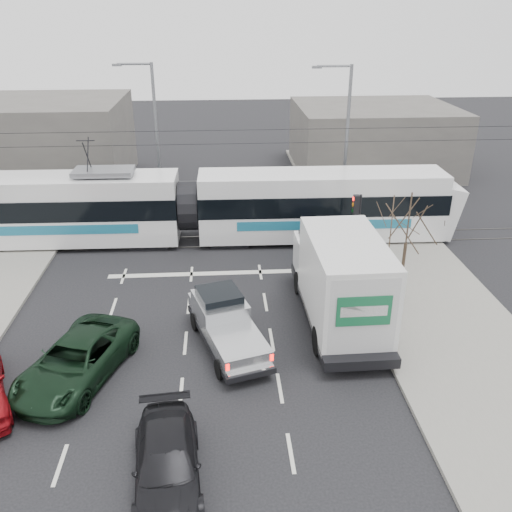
{
  "coord_description": "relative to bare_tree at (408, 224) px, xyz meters",
  "views": [
    {
      "loc": [
        -0.16,
        -17.97,
        12.05
      ],
      "look_at": [
        1.36,
        4.03,
        1.8
      ],
      "focal_mm": 38.0,
      "sensor_mm": 36.0,
      "label": 1
    }
  ],
  "objects": [
    {
      "name": "bare_tree",
      "position": [
        0.0,
        0.0,
        0.0
      ],
      "size": [
        2.4,
        2.4,
        5.0
      ],
      "color": "#47382B",
      "rests_on": "ground"
    },
    {
      "name": "rails",
      "position": [
        -7.6,
        7.5,
        -3.78
      ],
      "size": [
        60.0,
        1.6,
        0.03
      ],
      "primitive_type": "cube",
      "color": "#33302D",
      "rests_on": "ground"
    },
    {
      "name": "navy_pickup",
      "position": [
        -2.26,
        4.78,
        -2.87
      ],
      "size": [
        2.45,
        4.67,
        1.87
      ],
      "rotation": [
        0.0,
        0.0,
        -0.19
      ],
      "color": "black",
      "rests_on": "ground"
    },
    {
      "name": "ground",
      "position": [
        -7.6,
        -2.5,
        -3.79
      ],
      "size": [
        120.0,
        120.0,
        0.0
      ],
      "primitive_type": "plane",
      "color": "black",
      "rests_on": "ground"
    },
    {
      "name": "building_right",
      "position": [
        4.4,
        21.5,
        -1.29
      ],
      "size": [
        12.0,
        10.0,
        5.0
      ],
      "primitive_type": "cube",
      "color": "#625D58",
      "rests_on": "ground"
    },
    {
      "name": "dark_car",
      "position": [
        -9.43,
        -9.28,
        -3.14
      ],
      "size": [
        2.25,
        4.66,
        1.31
      ],
      "primitive_type": "imported",
      "rotation": [
        0.0,
        0.0,
        0.09
      ],
      "color": "black",
      "rests_on": "ground"
    },
    {
      "name": "traffic_signal",
      "position": [
        -1.13,
        4.0,
        -1.05
      ],
      "size": [
        0.44,
        0.44,
        3.6
      ],
      "color": "black",
      "rests_on": "ground"
    },
    {
      "name": "tram",
      "position": [
        -9.56,
        7.66,
        -1.76
      ],
      "size": [
        28.08,
        3.33,
        5.72
      ],
      "rotation": [
        0.0,
        0.0,
        -0.02
      ],
      "color": "white",
      "rests_on": "ground"
    },
    {
      "name": "street_lamp_near",
      "position": [
        -0.29,
        11.5,
        1.32
      ],
      "size": [
        2.38,
        0.25,
        9.0
      ],
      "color": "slate",
      "rests_on": "ground"
    },
    {
      "name": "sidewalk_right",
      "position": [
        1.4,
        -2.5,
        -3.72
      ],
      "size": [
        6.0,
        60.0,
        0.15
      ],
      "primitive_type": "cube",
      "color": "gray",
      "rests_on": "ground"
    },
    {
      "name": "green_car",
      "position": [
        -12.96,
        -4.44,
        -3.04
      ],
      "size": [
        4.16,
        5.97,
        1.51
      ],
      "primitive_type": "imported",
      "rotation": [
        0.0,
        0.0,
        -0.33
      ],
      "color": "black",
      "rests_on": "ground"
    },
    {
      "name": "box_truck",
      "position": [
        -3.04,
        -1.42,
        -1.82
      ],
      "size": [
        2.86,
        8.02,
        3.99
      ],
      "rotation": [
        0.0,
        0.0,
        0.02
      ],
      "color": "black",
      "rests_on": "ground"
    },
    {
      "name": "silver_pickup",
      "position": [
        -7.73,
        -2.58,
        -2.83
      ],
      "size": [
        3.28,
        5.63,
        1.94
      ],
      "rotation": [
        0.0,
        0.0,
        0.29
      ],
      "color": "black",
      "rests_on": "ground"
    },
    {
      "name": "building_left",
      "position": [
        -21.6,
        19.5,
        -0.79
      ],
      "size": [
        14.0,
        10.0,
        6.0
      ],
      "primitive_type": "cube",
      "color": "#625D58",
      "rests_on": "ground"
    },
    {
      "name": "street_lamp_far",
      "position": [
        -11.79,
        13.5,
        1.32
      ],
      "size": [
        2.38,
        0.25,
        9.0
      ],
      "color": "slate",
      "rests_on": "ground"
    },
    {
      "name": "catenary",
      "position": [
        -7.6,
        7.5,
        0.09
      ],
      "size": [
        60.0,
        0.2,
        7.0
      ],
      "color": "black",
      "rests_on": "ground"
    }
  ]
}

